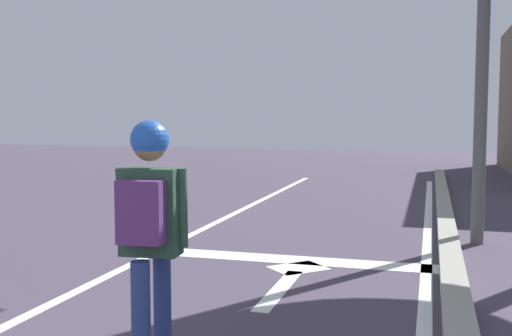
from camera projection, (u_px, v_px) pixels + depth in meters
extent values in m
cube|color=white|center=(121.00, 269.00, 6.46)|extent=(0.12, 20.00, 0.01)
cube|color=white|center=(426.00, 293.00, 5.61)|extent=(0.12, 20.00, 0.01)
cube|color=white|center=(291.00, 259.00, 6.92)|extent=(3.26, 0.40, 0.01)
cube|color=white|center=(279.00, 289.00, 5.73)|extent=(0.16, 1.40, 0.01)
cube|color=white|center=(298.00, 268.00, 6.54)|extent=(0.71, 0.71, 0.01)
cube|color=#9B978B|center=(454.00, 288.00, 5.54)|extent=(0.24, 24.00, 0.14)
cylinder|color=navy|center=(162.00, 306.00, 3.80)|extent=(0.11, 0.11, 0.73)
cylinder|color=navy|center=(141.00, 325.00, 3.46)|extent=(0.11, 0.11, 0.73)
cube|color=#2A4835|center=(151.00, 212.00, 3.58)|extent=(0.35, 0.21, 0.51)
cylinder|color=#2A4835|center=(124.00, 206.00, 3.64)|extent=(0.07, 0.13, 0.47)
cylinder|color=#2A4835|center=(182.00, 208.00, 3.57)|extent=(0.07, 0.08, 0.47)
sphere|color=#906748|center=(150.00, 144.00, 3.54)|extent=(0.20, 0.20, 0.20)
sphere|color=blue|center=(150.00, 140.00, 3.54)|extent=(0.23, 0.23, 0.23)
cube|color=#5A2C68|center=(141.00, 212.00, 3.44)|extent=(0.27, 0.16, 0.36)
cylinder|color=#555555|center=(483.00, 31.00, 7.55)|extent=(0.16, 0.16, 5.35)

